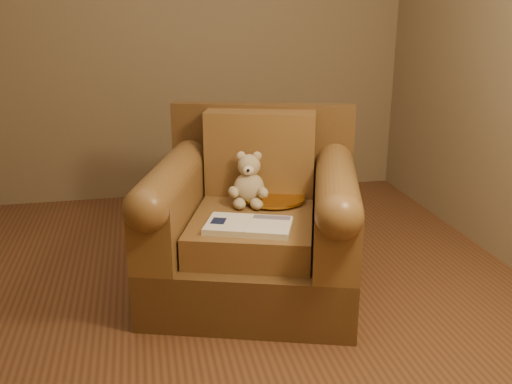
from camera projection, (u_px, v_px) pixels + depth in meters
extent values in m
plane|color=brown|center=(192.00, 309.00, 3.07)|extent=(4.00, 4.00, 0.00)
cube|color=#7B674B|center=(161.00, 33.00, 4.51)|extent=(4.00, 0.02, 2.70)
cube|color=#7B674B|center=(302.00, 162.00, 0.79)|extent=(4.00, 0.02, 2.70)
cube|color=brown|center=(254.00, 265.00, 3.23)|extent=(1.37, 1.34, 0.31)
cube|color=brown|center=(262.00, 159.00, 3.52)|extent=(1.09, 0.44, 0.69)
cube|color=brown|center=(253.00, 230.00, 3.11)|extent=(0.85, 0.93, 0.17)
cube|color=brown|center=(260.00, 153.00, 3.36)|extent=(0.66, 0.36, 0.50)
cube|color=brown|center=(173.00, 210.00, 3.12)|extent=(0.50, 0.96, 0.35)
cube|color=brown|center=(335.00, 216.00, 3.03)|extent=(0.50, 0.96, 0.35)
cylinder|color=brown|center=(171.00, 180.00, 3.07)|extent=(0.50, 0.96, 0.22)
cylinder|color=brown|center=(337.00, 185.00, 2.98)|extent=(0.50, 0.96, 0.22)
ellipsoid|color=tan|center=(249.00, 188.00, 3.26)|extent=(0.18, 0.16, 0.19)
sphere|color=tan|center=(249.00, 166.00, 3.23)|extent=(0.13, 0.13, 0.13)
ellipsoid|color=tan|center=(241.00, 156.00, 3.22)|extent=(0.05, 0.03, 0.05)
ellipsoid|color=tan|center=(257.00, 156.00, 3.21)|extent=(0.05, 0.03, 0.05)
ellipsoid|color=beige|center=(248.00, 171.00, 3.17)|extent=(0.06, 0.04, 0.05)
sphere|color=black|center=(248.00, 170.00, 3.15)|extent=(0.02, 0.02, 0.02)
ellipsoid|color=tan|center=(234.00, 192.00, 3.19)|extent=(0.06, 0.12, 0.06)
ellipsoid|color=tan|center=(263.00, 192.00, 3.18)|extent=(0.06, 0.12, 0.06)
ellipsoid|color=tan|center=(239.00, 204.00, 3.17)|extent=(0.07, 0.12, 0.06)
ellipsoid|color=tan|center=(256.00, 204.00, 3.17)|extent=(0.07, 0.12, 0.06)
cube|color=beige|center=(249.00, 226.00, 2.89)|extent=(0.49, 0.39, 0.03)
cube|color=white|center=(228.00, 222.00, 2.90)|extent=(0.29, 0.31, 0.00)
cube|color=white|center=(270.00, 224.00, 2.87)|extent=(0.29, 0.31, 0.00)
cube|color=beige|center=(249.00, 223.00, 2.89)|extent=(0.10, 0.24, 0.00)
cube|color=#0F1638|center=(219.00, 221.00, 2.91)|extent=(0.10, 0.11, 0.00)
cube|color=slate|center=(272.00, 217.00, 2.96)|extent=(0.20, 0.12, 0.00)
cylinder|color=gold|center=(273.00, 274.00, 3.45)|extent=(0.29, 0.29, 0.02)
cylinder|color=gold|center=(273.00, 237.00, 3.37)|extent=(0.03, 0.03, 0.47)
cylinder|color=gold|center=(274.00, 198.00, 3.30)|extent=(0.36, 0.36, 0.02)
cylinder|color=gold|center=(274.00, 200.00, 3.30)|extent=(0.03, 0.03, 0.02)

